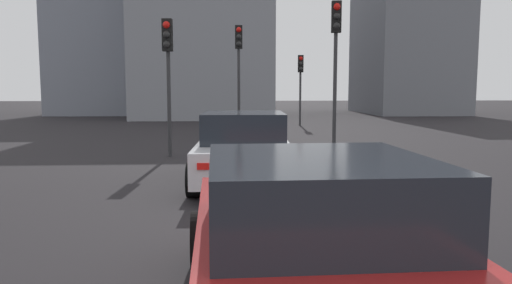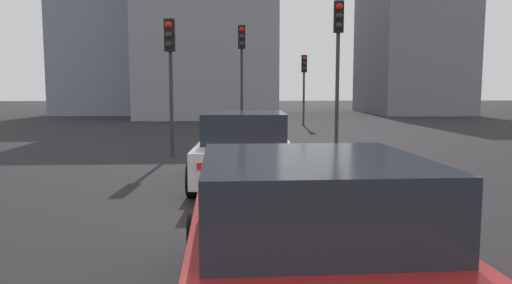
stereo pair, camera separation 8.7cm
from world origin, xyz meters
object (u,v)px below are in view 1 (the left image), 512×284
traffic_light_far_left (301,75)px  car_white_lead (244,149)px  traffic_light_near_right (239,58)px  car_red_second (313,243)px  traffic_light_near_left (336,46)px  traffic_light_far_right (168,58)px

traffic_light_far_left → car_white_lead: bearing=-10.9°
traffic_light_near_right → car_red_second: bearing=-0.9°
traffic_light_near_left → car_white_lead: bearing=-26.8°
car_red_second → traffic_light_near_right: (15.44, 0.23, 2.47)m
car_white_lead → traffic_light_near_left: (4.29, -2.85, 2.49)m
car_red_second → traffic_light_far_left: traffic_light_far_left is taller
car_white_lead → traffic_light_near_right: 9.68m
traffic_light_near_left → traffic_light_near_right: bearing=-145.1°
car_red_second → traffic_light_near_right: size_ratio=0.96×
car_red_second → traffic_light_near_left: bearing=-15.1°
traffic_light_near_left → traffic_light_far_left: 11.49m
traffic_light_near_right → traffic_light_far_right: bearing=-23.9°
traffic_light_near_left → traffic_light_far_left: bearing=-176.8°
traffic_light_near_left → traffic_light_near_right: traffic_light_near_left is taller
car_red_second → traffic_light_far_left: (21.82, -3.20, 1.99)m
traffic_light_near_right → traffic_light_far_left: bearing=150.0°
car_white_lead → traffic_light_near_left: size_ratio=0.94×
car_white_lead → traffic_light_far_right: 5.03m
traffic_light_near_left → traffic_light_far_left: (11.46, -0.71, -0.52)m
traffic_light_far_left → traffic_light_near_right: bearing=-26.3°
car_white_lead → traffic_light_far_right: traffic_light_far_right is taller
car_white_lead → traffic_light_near_right: size_ratio=0.95×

